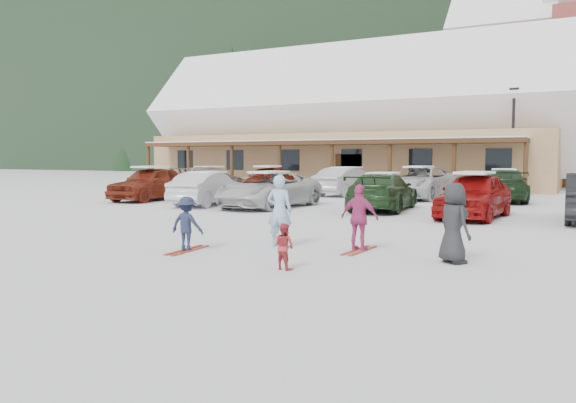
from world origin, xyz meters
The scene contains 23 objects.
ground centered at (0.00, 0.00, 0.00)m, with size 160.00×160.00×0.00m, color silver.
forested_hillside centered at (0.00, 85.00, 19.00)m, with size 300.00×70.00×38.00m, color black.
day_lodge centered at (-9.00, 27.96, 3.94)m, with size 29.12×12.50×10.38m.
lamp_post centered at (2.66, 23.47, 3.33)m, with size 0.50×0.25×5.86m.
conifer_0 centered at (-26.00, 30.00, 5.69)m, with size 4.40×4.40×10.20m.
conifer_2 centered at (-30.00, 42.00, 6.83)m, with size 5.28×5.28×12.24m.
adult_skier centered at (0.26, 0.67, 0.81)m, with size 0.59×0.39×1.62m, color #98BEDA.
toddler_red centered at (1.57, -1.56, 0.42)m, with size 0.41×0.32×0.84m, color #AC2D32.
child_navy centered at (-1.22, -0.78, 0.58)m, with size 0.76×0.43×1.17m, color #1C233E.
skis_child_navy centered at (-1.22, -0.78, 0.01)m, with size 0.20×1.40×0.03m, color #9F2A16.
child_magenta centered at (2.07, 0.92, 0.72)m, with size 0.84×0.35×1.44m, color #B53674.
skis_child_magenta centered at (2.07, 0.92, 0.01)m, with size 0.20×1.40×0.03m, color #9F2A16.
bystander_dark centered at (4.14, 0.48, 0.77)m, with size 0.75×0.49×1.54m, color #242426.
parked_car_0 centered at (-11.59, 9.76, 0.79)m, with size 1.86×4.62×1.57m, color maroon.
parked_car_1 centered at (-7.63, 8.81, 0.70)m, with size 1.48×4.23×1.39m, color silver.
parked_car_2 centered at (-4.87, 9.12, 0.71)m, with size 2.37×5.14×1.43m, color silver.
parked_car_3 centered at (-0.46, 10.11, 0.70)m, with size 1.98×4.86×1.41m, color #1E3A1C.
parked_car_4 centered at (3.09, 8.88, 0.76)m, with size 1.79×4.44×1.51m, color maroon.
parked_car_7 centered at (-13.48, 17.03, 0.73)m, with size 2.03×5.00×1.45m, color gray.
parked_car_8 centered at (-9.26, 16.61, 0.76)m, with size 1.79×4.45×1.52m, color #5D180E.
parked_car_9 centered at (-4.75, 17.15, 0.74)m, with size 1.56×4.48×1.48m, color #B0B0B4.
parked_car_10 centered at (-0.81, 16.63, 0.78)m, with size 2.59×5.61×1.56m, color silver.
parked_car_11 centered at (3.05, 16.72, 0.73)m, with size 2.04×5.02×1.46m, color #193019.
Camera 1 is at (6.30, -10.33, 2.02)m, focal length 35.00 mm.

